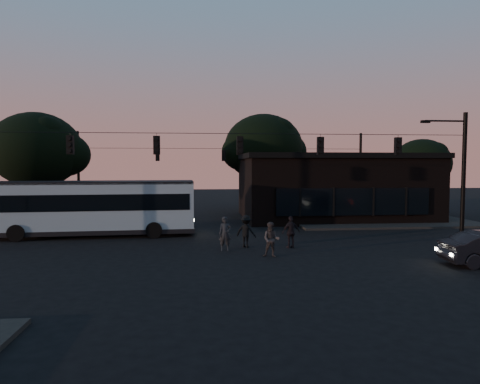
{
  "coord_description": "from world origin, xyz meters",
  "views": [
    {
      "loc": [
        -2.21,
        -19.38,
        4.48
      ],
      "look_at": [
        0.0,
        4.0,
        3.0
      ],
      "focal_mm": 32.0,
      "sensor_mm": 36.0,
      "label": 1
    }
  ],
  "objects": [
    {
      "name": "ground",
      "position": [
        0.0,
        0.0,
        0.0
      ],
      "size": [
        120.0,
        120.0,
        0.0
      ],
      "primitive_type": "plane",
      "color": "black",
      "rests_on": "ground"
    },
    {
      "name": "tree_left",
      "position": [
        -14.0,
        13.0,
        5.57
      ],
      "size": [
        6.4,
        6.4,
        8.3
      ],
      "color": "black",
      "rests_on": "ground"
    },
    {
      "name": "tree_behind",
      "position": [
        4.0,
        22.0,
        6.19
      ],
      "size": [
        7.6,
        7.6,
        9.43
      ],
      "color": "black",
      "rests_on": "ground"
    },
    {
      "name": "pedestrian_d",
      "position": [
        0.29,
        3.6,
        0.87
      ],
      "size": [
        1.3,
        1.12,
        1.75
      ],
      "primitive_type": "imported",
      "rotation": [
        0.0,
        0.0,
        2.63
      ],
      "color": "black",
      "rests_on": "ground"
    },
    {
      "name": "pedestrian_b",
      "position": [
        1.25,
        1.02,
        0.85
      ],
      "size": [
        0.98,
        0.85,
        1.71
      ],
      "primitive_type": "imported",
      "rotation": [
        0.0,
        0.0,
        -0.29
      ],
      "color": "#312D2D",
      "rests_on": "ground"
    },
    {
      "name": "pedestrian_a",
      "position": [
        -0.9,
        2.77,
        0.89
      ],
      "size": [
        0.67,
        0.45,
        1.79
      ],
      "primitive_type": "imported",
      "rotation": [
        0.0,
        0.0,
        -0.04
      ],
      "color": "black",
      "rests_on": "ground"
    },
    {
      "name": "pedestrian_c",
      "position": [
        2.68,
        3.12,
        0.87
      ],
      "size": [
        1.09,
        0.66,
        1.74
      ],
      "primitive_type": "imported",
      "rotation": [
        0.0,
        0.0,
        3.39
      ],
      "color": "black",
      "rests_on": "ground"
    },
    {
      "name": "sidewalk_far_left",
      "position": [
        -14.0,
        14.0,
        0.07
      ],
      "size": [
        14.0,
        10.0,
        0.15
      ],
      "primitive_type": "cube",
      "color": "black",
      "rests_on": "ground"
    },
    {
      "name": "tree_right",
      "position": [
        18.0,
        18.0,
        4.63
      ],
      "size": [
        5.2,
        5.2,
        6.86
      ],
      "color": "black",
      "rests_on": "ground"
    },
    {
      "name": "bus",
      "position": [
        -8.76,
        8.16,
        1.95
      ],
      "size": [
        12.44,
        3.51,
        3.47
      ],
      "rotation": [
        0.0,
        0.0,
        0.05
      ],
      "color": "#88A1AD",
      "rests_on": "ground"
    },
    {
      "name": "signal_rig_far",
      "position": [
        0.0,
        20.0,
        4.2
      ],
      "size": [
        26.24,
        0.3,
        7.5
      ],
      "color": "black",
      "rests_on": "ground"
    },
    {
      "name": "signal_rig_near",
      "position": [
        0.0,
        4.0,
        4.45
      ],
      "size": [
        26.24,
        0.3,
        7.5
      ],
      "color": "black",
      "rests_on": "ground"
    },
    {
      "name": "sidewalk_far_right",
      "position": [
        12.0,
        14.0,
        0.07
      ],
      "size": [
        14.0,
        10.0,
        0.15
      ],
      "primitive_type": "cube",
      "color": "black",
      "rests_on": "ground"
    },
    {
      "name": "building",
      "position": [
        9.0,
        15.97,
        2.71
      ],
      "size": [
        15.4,
        10.41,
        5.4
      ],
      "color": "black",
      "rests_on": "ground"
    }
  ]
}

